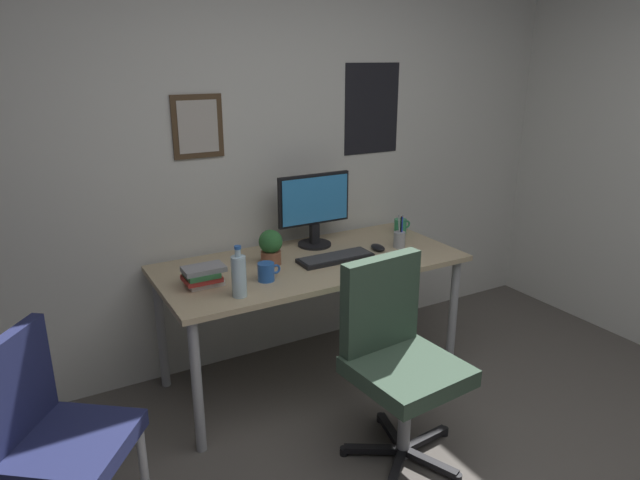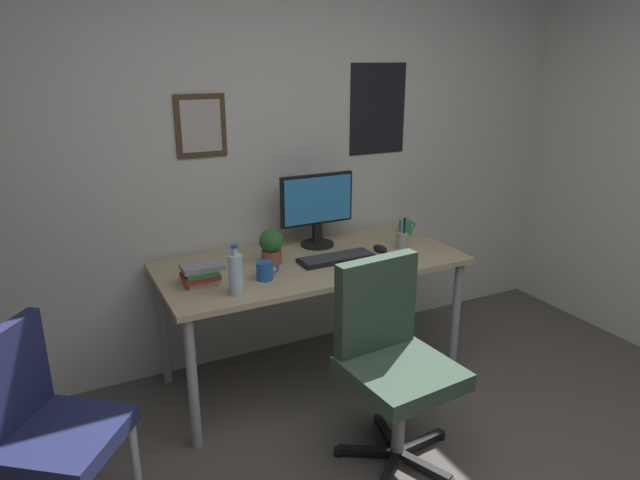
{
  "view_description": "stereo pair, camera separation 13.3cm",
  "coord_description": "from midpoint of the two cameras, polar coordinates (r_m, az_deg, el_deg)",
  "views": [
    {
      "loc": [
        -1.36,
        -0.9,
        1.82
      ],
      "look_at": [
        0.04,
        1.59,
        0.88
      ],
      "focal_mm": 31.57,
      "sensor_mm": 36.0,
      "label": 1
    },
    {
      "loc": [
        -1.25,
        -0.96,
        1.82
      ],
      "look_at": [
        0.04,
        1.59,
        0.88
      ],
      "focal_mm": 31.57,
      "sensor_mm": 36.0,
      "label": 2
    }
  ],
  "objects": [
    {
      "name": "computer_mouse",
      "position": [
        3.3,
        7.26,
        -0.86
      ],
      "size": [
        0.06,
        0.11,
        0.04
      ],
      "color": "black",
      "rests_on": "desk"
    },
    {
      "name": "book_stack_left",
      "position": [
        2.85,
        -10.61,
        -3.4
      ],
      "size": [
        0.2,
        0.15,
        0.1
      ],
      "color": "silver",
      "rests_on": "desk"
    },
    {
      "name": "wall_back",
      "position": [
        3.38,
        -3.85,
        9.35
      ],
      "size": [
        4.4,
        0.1,
        2.6
      ],
      "color": "silver",
      "rests_on": "ground_plane"
    },
    {
      "name": "monitor",
      "position": [
        3.32,
        0.84,
        3.38
      ],
      "size": [
        0.46,
        0.2,
        0.43
      ],
      "color": "black",
      "rests_on": "desk"
    },
    {
      "name": "coffee_mug_near",
      "position": [
        3.64,
        9.7,
        1.29
      ],
      "size": [
        0.12,
        0.08,
        0.09
      ],
      "color": "#2D8C59",
      "rests_on": "desk"
    },
    {
      "name": "pen_cup",
      "position": [
        3.36,
        9.47,
        0.02
      ],
      "size": [
        0.07,
        0.07,
        0.2
      ],
      "color": "#9EA0A5",
      "rests_on": "desk"
    },
    {
      "name": "coffee_mug_far",
      "position": [
        2.87,
        -4.28,
        -3.15
      ],
      "size": [
        0.12,
        0.09,
        0.09
      ],
      "color": "#2659B2",
      "rests_on": "desk"
    },
    {
      "name": "keyboard",
      "position": [
        3.14,
        2.87,
        -1.85
      ],
      "size": [
        0.43,
        0.15,
        0.03
      ],
      "color": "black",
      "rests_on": "desk"
    },
    {
      "name": "side_chair",
      "position": [
        2.43,
        -24.75,
        -16.45
      ],
      "size": [
        0.59,
        0.59,
        0.88
      ],
      "color": "#1E234C",
      "rests_on": "ground_plane"
    },
    {
      "name": "potted_plant",
      "position": [
        3.07,
        -3.74,
        -0.54
      ],
      "size": [
        0.13,
        0.13,
        0.19
      ],
      "color": "brown",
      "rests_on": "desk"
    },
    {
      "name": "water_bottle",
      "position": [
        2.68,
        -7.15,
        -3.45
      ],
      "size": [
        0.07,
        0.07,
        0.25
      ],
      "color": "silver",
      "rests_on": "desk"
    },
    {
      "name": "desk",
      "position": [
        3.16,
        0.39,
        -3.31
      ],
      "size": [
        1.69,
        0.77,
        0.73
      ],
      "color": "tan",
      "rests_on": "ground_plane"
    },
    {
      "name": "office_chair",
      "position": [
        2.64,
        8.65,
        -11.25
      ],
      "size": [
        0.56,
        0.57,
        0.95
      ],
      "color": "#334738",
      "rests_on": "ground_plane"
    }
  ]
}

